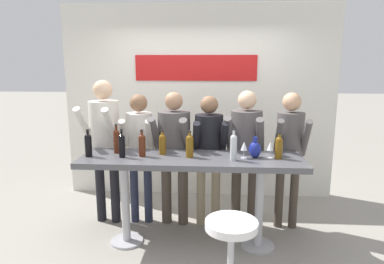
{
  "coord_description": "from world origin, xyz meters",
  "views": [
    {
      "loc": [
        0.24,
        -3.46,
        1.96
      ],
      "look_at": [
        0.0,
        0.1,
        1.25
      ],
      "focal_mm": 32.0,
      "sensor_mm": 36.0,
      "label": 1
    }
  ],
  "objects_px": {
    "person_center": "(209,147)",
    "wine_bottle_0": "(162,143)",
    "person_right": "(290,145)",
    "wine_glass_1": "(270,147)",
    "tasting_table": "(191,171)",
    "person_center_left": "(174,145)",
    "wine_bottle_5": "(122,145)",
    "wine_bottle_6": "(234,146)",
    "bar_stool": "(231,243)",
    "wine_bottle_7": "(190,145)",
    "person_center_right": "(246,144)",
    "wine_bottle_3": "(117,140)",
    "wine_glass_0": "(244,147)",
    "person_left": "(140,144)",
    "wine_bottle_1": "(88,144)",
    "wine_bottle_2": "(142,144)",
    "wine_bottle_4": "(279,147)",
    "person_far_left": "(105,136)"
  },
  "relations": [
    {
      "from": "person_center",
      "to": "wine_bottle_0",
      "type": "xyz_separation_m",
      "value": [
        -0.49,
        -0.39,
        0.13
      ]
    },
    {
      "from": "person_right",
      "to": "wine_glass_1",
      "type": "distance_m",
      "value": 0.56
    },
    {
      "from": "tasting_table",
      "to": "person_center_left",
      "type": "relative_size",
      "value": 1.43
    },
    {
      "from": "wine_bottle_5",
      "to": "wine_bottle_6",
      "type": "relative_size",
      "value": 0.92
    },
    {
      "from": "bar_stool",
      "to": "person_center_left",
      "type": "bearing_deg",
      "value": 117.7
    },
    {
      "from": "person_center_left",
      "to": "wine_bottle_7",
      "type": "xyz_separation_m",
      "value": [
        0.23,
        -0.5,
        0.12
      ]
    },
    {
      "from": "tasting_table",
      "to": "person_center_right",
      "type": "height_order",
      "value": "person_center_right"
    },
    {
      "from": "bar_stool",
      "to": "wine_bottle_3",
      "type": "distance_m",
      "value": 1.64
    },
    {
      "from": "bar_stool",
      "to": "wine_glass_0",
      "type": "relative_size",
      "value": 3.58
    },
    {
      "from": "person_left",
      "to": "wine_bottle_1",
      "type": "distance_m",
      "value": 0.71
    },
    {
      "from": "wine_bottle_1",
      "to": "wine_bottle_2",
      "type": "height_order",
      "value": "wine_bottle_1"
    },
    {
      "from": "person_center",
      "to": "person_right",
      "type": "height_order",
      "value": "person_right"
    },
    {
      "from": "wine_bottle_0",
      "to": "wine_bottle_4",
      "type": "height_order",
      "value": "wine_bottle_4"
    },
    {
      "from": "wine_bottle_5",
      "to": "wine_glass_0",
      "type": "bearing_deg",
      "value": 2.11
    },
    {
      "from": "person_far_left",
      "to": "wine_bottle_6",
      "type": "height_order",
      "value": "person_far_left"
    },
    {
      "from": "person_center",
      "to": "wine_bottle_1",
      "type": "distance_m",
      "value": 1.37
    },
    {
      "from": "wine_bottle_3",
      "to": "wine_glass_1",
      "type": "relative_size",
      "value": 1.81
    },
    {
      "from": "person_left",
      "to": "wine_bottle_7",
      "type": "distance_m",
      "value": 0.83
    },
    {
      "from": "person_center_left",
      "to": "wine_bottle_4",
      "type": "distance_m",
      "value": 1.25
    },
    {
      "from": "bar_stool",
      "to": "wine_bottle_7",
      "type": "height_order",
      "value": "wine_bottle_7"
    },
    {
      "from": "wine_glass_1",
      "to": "person_center",
      "type": "bearing_deg",
      "value": 143.39
    },
    {
      "from": "wine_bottle_0",
      "to": "wine_glass_0",
      "type": "bearing_deg",
      "value": -6.96
    },
    {
      "from": "wine_bottle_2",
      "to": "wine_bottle_3",
      "type": "distance_m",
      "value": 0.33
    },
    {
      "from": "person_center_right",
      "to": "wine_bottle_7",
      "type": "distance_m",
      "value": 0.81
    },
    {
      "from": "wine_bottle_4",
      "to": "person_center_left",
      "type": "bearing_deg",
      "value": 156.78
    },
    {
      "from": "person_center_right",
      "to": "wine_glass_0",
      "type": "distance_m",
      "value": 0.52
    },
    {
      "from": "person_center_left",
      "to": "wine_bottle_2",
      "type": "distance_m",
      "value": 0.59
    },
    {
      "from": "tasting_table",
      "to": "person_far_left",
      "type": "bearing_deg",
      "value": 155.54
    },
    {
      "from": "person_left",
      "to": "person_center",
      "type": "height_order",
      "value": "person_left"
    },
    {
      "from": "person_left",
      "to": "wine_bottle_5",
      "type": "distance_m",
      "value": 0.58
    },
    {
      "from": "person_left",
      "to": "wine_bottle_1",
      "type": "xyz_separation_m",
      "value": [
        -0.42,
        -0.55,
        0.13
      ]
    },
    {
      "from": "wine_bottle_3",
      "to": "person_center_right",
      "type": "bearing_deg",
      "value": 15.16
    },
    {
      "from": "bar_stool",
      "to": "wine_bottle_0",
      "type": "height_order",
      "value": "wine_bottle_0"
    },
    {
      "from": "person_center",
      "to": "wine_bottle_3",
      "type": "height_order",
      "value": "person_center"
    },
    {
      "from": "person_far_left",
      "to": "person_center_left",
      "type": "bearing_deg",
      "value": 7.46
    },
    {
      "from": "wine_bottle_3",
      "to": "wine_bottle_6",
      "type": "height_order",
      "value": "wine_bottle_6"
    },
    {
      "from": "bar_stool",
      "to": "person_right",
      "type": "relative_size",
      "value": 0.39
    },
    {
      "from": "person_center_right",
      "to": "wine_bottle_4",
      "type": "bearing_deg",
      "value": -48.14
    },
    {
      "from": "wine_bottle_4",
      "to": "wine_glass_1",
      "type": "height_order",
      "value": "wine_bottle_4"
    },
    {
      "from": "wine_bottle_3",
      "to": "wine_bottle_5",
      "type": "distance_m",
      "value": 0.2
    },
    {
      "from": "person_center_left",
      "to": "wine_bottle_1",
      "type": "xyz_separation_m",
      "value": [
        -0.84,
        -0.54,
        0.13
      ]
    },
    {
      "from": "wine_glass_0",
      "to": "wine_glass_1",
      "type": "relative_size",
      "value": 1.0
    },
    {
      "from": "wine_bottle_2",
      "to": "wine_bottle_4",
      "type": "relative_size",
      "value": 1.05
    },
    {
      "from": "wine_bottle_2",
      "to": "wine_bottle_4",
      "type": "xyz_separation_m",
      "value": [
        1.42,
        0.01,
        -0.0
      ]
    },
    {
      "from": "person_center",
      "to": "wine_bottle_3",
      "type": "distance_m",
      "value": 1.08
    },
    {
      "from": "person_right",
      "to": "wine_bottle_2",
      "type": "height_order",
      "value": "person_right"
    },
    {
      "from": "wine_bottle_1",
      "to": "wine_bottle_7",
      "type": "bearing_deg",
      "value": 2.31
    },
    {
      "from": "wine_bottle_0",
      "to": "wine_bottle_7",
      "type": "xyz_separation_m",
      "value": [
        0.3,
        -0.1,
        0.01
      ]
    },
    {
      "from": "person_center_left",
      "to": "wine_bottle_3",
      "type": "distance_m",
      "value": 0.71
    },
    {
      "from": "person_right",
      "to": "wine_bottle_2",
      "type": "relative_size",
      "value": 5.71
    }
  ]
}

